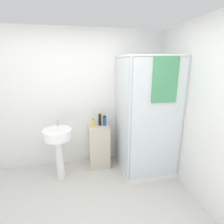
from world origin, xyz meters
TOP-DOWN VIEW (x-y plane):
  - wall_back at (0.00, 1.70)m, footprint 6.40×0.06m
  - shower_enclosure at (1.16, 1.14)m, footprint 0.90×0.93m
  - vanity_cabinet at (0.41, 1.47)m, footprint 0.37×0.41m
  - sink at (-0.29, 1.20)m, footprint 0.46×0.46m
  - soap_dispenser at (0.31, 1.46)m, footprint 0.05×0.06m
  - shampoo_bottle_tall_black at (0.44, 1.49)m, footprint 0.05×0.05m
  - shampoo_bottle_blue at (0.52, 1.48)m, footprint 0.07×0.07m
  - lotion_bottle_white at (0.43, 1.55)m, footprint 0.05×0.05m

SIDE VIEW (x-z plane):
  - vanity_cabinet at x=0.41m, z-range 0.00..0.81m
  - shower_enclosure at x=1.16m, z-range -0.45..1.58m
  - sink at x=-0.29m, z-range 0.18..1.20m
  - lotion_bottle_white at x=0.43m, z-range 0.79..0.92m
  - soap_dispenser at x=0.31m, z-range 0.79..0.95m
  - shampoo_bottle_blue at x=0.52m, z-range 0.80..0.98m
  - shampoo_bottle_tall_black at x=0.44m, z-range 0.80..1.05m
  - wall_back at x=0.00m, z-range 0.00..2.50m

